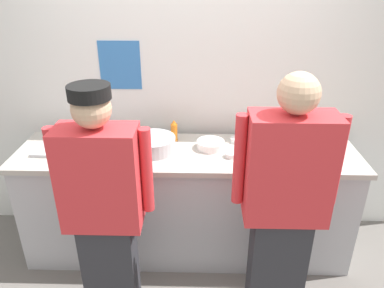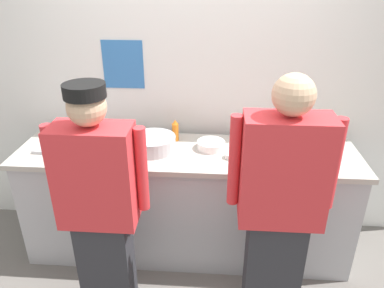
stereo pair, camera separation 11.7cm
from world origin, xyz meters
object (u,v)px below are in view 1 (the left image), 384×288
object	(u,v)px
plate_stack_rear	(211,145)
sheet_tray	(71,149)
chef_center	(284,205)
ramekin_orange_sauce	(250,146)
chef_near_left	(104,210)
plate_stack_front	(302,156)
mixing_bowl_steel	(153,144)
squeeze_bottle_secondary	(314,138)
ramekin_green_sauce	(237,140)
deli_cup	(300,138)
squeeze_bottle_primary	(174,131)
ramekin_red_sauce	(231,155)

from	to	relation	value
plate_stack_rear	sheet_tray	xyz separation A→B (m)	(-1.07, -0.06, -0.02)
chef_center	ramekin_orange_sauce	xyz separation A→B (m)	(-0.12, 0.72, 0.05)
chef_near_left	plate_stack_front	distance (m)	1.43
mixing_bowl_steel	squeeze_bottle_secondary	distance (m)	1.23
plate_stack_front	sheet_tray	bearing A→B (deg)	175.86
plate_stack_front	ramekin_green_sauce	size ratio (longest dim) A/B	2.25
deli_cup	mixing_bowl_steel	bearing A→B (deg)	-171.64
mixing_bowl_steel	squeeze_bottle_primary	size ratio (longest dim) A/B	1.95
ramekin_green_sauce	deli_cup	bearing A→B (deg)	-0.23
plate_stack_front	chef_near_left	bearing A→B (deg)	-156.75
plate_stack_front	plate_stack_rear	bearing A→B (deg)	164.02
deli_cup	plate_stack_rear	bearing A→B (deg)	-170.90
mixing_bowl_steel	squeeze_bottle_primary	world-z (taller)	squeeze_bottle_primary
mixing_bowl_steel	chef_near_left	bearing A→B (deg)	-107.04
plate_stack_rear	deli_cup	distance (m)	0.72
chef_center	sheet_tray	world-z (taller)	chef_center
squeeze_bottle_primary	chef_center	bearing A→B (deg)	-49.88
plate_stack_front	ramekin_red_sauce	world-z (taller)	plate_stack_front
chef_near_left	ramekin_green_sauce	xyz separation A→B (m)	(0.87, 0.87, 0.07)
plate_stack_front	ramekin_red_sauce	distance (m)	0.51
plate_stack_front	sheet_tray	xyz separation A→B (m)	(-1.73, 0.13, -0.02)
plate_stack_front	deli_cup	bearing A→B (deg)	79.71
ramekin_orange_sauce	deli_cup	world-z (taller)	deli_cup
ramekin_green_sauce	plate_stack_front	bearing A→B (deg)	-34.38
chef_near_left	ramekin_green_sauce	distance (m)	1.23
mixing_bowl_steel	plate_stack_rear	bearing A→B (deg)	7.16
plate_stack_front	squeeze_bottle_primary	world-z (taller)	squeeze_bottle_primary
squeeze_bottle_primary	deli_cup	bearing A→B (deg)	-0.94
squeeze_bottle_primary	ramekin_green_sauce	xyz separation A→B (m)	(0.50, -0.01, -0.07)
sheet_tray	ramekin_green_sauce	bearing A→B (deg)	7.97
ramekin_green_sauce	squeeze_bottle_primary	bearing A→B (deg)	178.35
plate_stack_front	mixing_bowl_steel	distance (m)	1.11
chef_near_left	squeeze_bottle_secondary	size ratio (longest dim) A/B	7.76
plate_stack_front	ramekin_green_sauce	distance (m)	0.54
chef_center	squeeze_bottle_primary	xyz separation A→B (m)	(-0.72, 0.85, 0.11)
sheet_tray	plate_stack_rear	bearing A→B (deg)	3.39
squeeze_bottle_secondary	mixing_bowl_steel	bearing A→B (deg)	-177.78
squeeze_bottle_primary	ramekin_green_sauce	size ratio (longest dim) A/B	1.74
ramekin_red_sauce	deli_cup	xyz separation A→B (m)	(0.56, 0.26, 0.02)
plate_stack_front	plate_stack_rear	world-z (taller)	plate_stack_front
chef_near_left	plate_stack_front	world-z (taller)	chef_near_left
plate_stack_front	squeeze_bottle_secondary	xyz separation A→B (m)	(0.13, 0.18, 0.07)
plate_stack_front	squeeze_bottle_primary	bearing A→B (deg)	161.41
mixing_bowl_steel	deli_cup	distance (m)	1.17
mixing_bowl_steel	sheet_tray	world-z (taller)	mixing_bowl_steel
sheet_tray	ramekin_green_sauce	distance (m)	1.30
sheet_tray	ramekin_red_sauce	xyz separation A→B (m)	(1.22, -0.08, 0.01)
ramekin_green_sauce	chef_near_left	bearing A→B (deg)	-134.99
deli_cup	squeeze_bottle_primary	bearing A→B (deg)	179.06
chef_near_left	deli_cup	size ratio (longest dim) A/B	18.50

